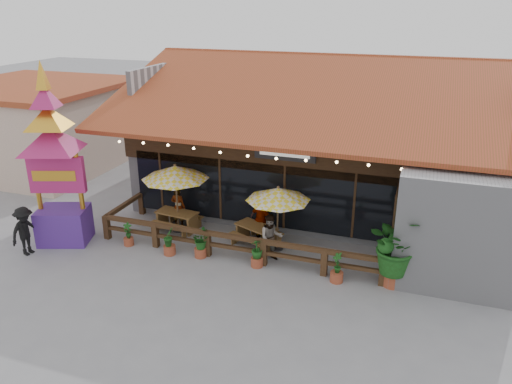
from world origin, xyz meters
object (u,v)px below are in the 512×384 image
at_px(picnic_table_right, 256,232).
at_px(pedestrian, 25,231).
at_px(umbrella_left, 175,173).
at_px(umbrella_right, 278,194).
at_px(tropical_plant, 396,247).
at_px(thai_sign_tower, 52,144).
at_px(picnic_table_left, 177,218).

bearing_deg(picnic_table_right, pedestrian, -155.80).
relative_size(umbrella_left, pedestrian, 1.85).
relative_size(umbrella_right, tropical_plant, 1.26).
height_order(umbrella_left, picnic_table_right, umbrella_left).
bearing_deg(tropical_plant, thai_sign_tower, -176.20).
bearing_deg(thai_sign_tower, umbrella_right, 14.32).
distance_m(umbrella_right, thai_sign_tower, 7.79).
bearing_deg(tropical_plant, umbrella_left, 170.23).
bearing_deg(picnic_table_right, umbrella_left, 177.41).
xyz_separation_m(tropical_plant, pedestrian, (-11.98, -1.99, -0.46)).
distance_m(umbrella_left, tropical_plant, 8.16).
xyz_separation_m(umbrella_left, thai_sign_tower, (-3.42, -2.13, 1.33)).
distance_m(picnic_table_left, picnic_table_right, 3.21).
relative_size(picnic_table_right, thai_sign_tower, 0.28).
height_order(umbrella_left, thai_sign_tower, thai_sign_tower).
height_order(umbrella_right, picnic_table_right, umbrella_right).
relative_size(picnic_table_right, tropical_plant, 0.82).
xyz_separation_m(thai_sign_tower, tropical_plant, (11.40, 0.76, -2.31)).
xyz_separation_m(umbrella_right, tropical_plant, (4.01, -1.13, -0.73)).
height_order(umbrella_right, thai_sign_tower, thai_sign_tower).
height_order(picnic_table_right, pedestrian, pedestrian).
distance_m(picnic_table_left, pedestrian, 5.21).
distance_m(thai_sign_tower, tropical_plant, 11.66).
bearing_deg(umbrella_right, picnic_table_left, 176.34).
bearing_deg(pedestrian, thai_sign_tower, -17.89).
xyz_separation_m(picnic_table_left, thai_sign_tower, (-3.38, -2.14, 3.13)).
relative_size(umbrella_right, picnic_table_left, 1.74).
relative_size(umbrella_right, picnic_table_right, 1.54).
bearing_deg(thai_sign_tower, pedestrian, -115.08).
bearing_deg(umbrella_right, thai_sign_tower, -165.68).
relative_size(picnic_table_right, pedestrian, 1.10).
bearing_deg(pedestrian, picnic_table_left, -42.35).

